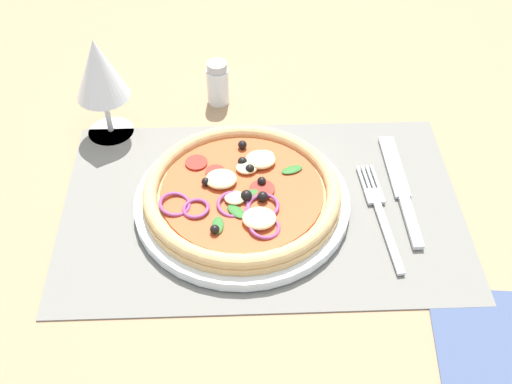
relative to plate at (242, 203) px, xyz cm
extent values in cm
cube|color=#9E7A56|center=(2.45, 0.19, -2.26)|extent=(190.00, 140.00, 2.40)
cube|color=slate|center=(2.45, 0.19, -0.86)|extent=(49.49, 31.98, 0.40)
cylinder|color=white|center=(0.00, 0.00, 0.00)|extent=(26.54, 26.54, 1.32)
cylinder|color=tan|center=(0.00, 0.00, 1.16)|extent=(24.29, 24.29, 1.00)
torus|color=tan|center=(0.00, 0.00, 2.02)|extent=(24.15, 24.15, 1.80)
cylinder|color=#C64C23|center=(0.00, 0.00, 1.81)|extent=(19.92, 19.92, 0.30)
ellipsoid|color=beige|center=(3.06, 6.05, 2.32)|extent=(2.40, 2.16, 0.72)
ellipsoid|color=beige|center=(-0.85, -1.38, 2.34)|extent=(2.56, 2.30, 0.77)
ellipsoid|color=beige|center=(-2.51, 1.72, 2.54)|extent=(3.89, 3.50, 1.17)
ellipsoid|color=beige|center=(1.90, -5.02, 2.55)|extent=(3.95, 3.56, 1.19)
ellipsoid|color=beige|center=(2.94, 5.11, 2.54)|extent=(3.86, 3.47, 1.16)
ellipsoid|color=beige|center=(0.69, 3.87, 2.37)|extent=(2.72, 2.45, 0.82)
sphere|color=black|center=(0.50, -1.37, 2.65)|extent=(1.39, 1.39, 1.39)
sphere|color=black|center=(-4.38, 1.35, 2.49)|extent=(1.06, 1.06, 1.06)
sphere|color=black|center=(1.05, 3.40, 2.55)|extent=(1.18, 1.18, 1.18)
sphere|color=black|center=(2.02, 1.21, 2.50)|extent=(1.09, 1.09, 1.09)
sphere|color=black|center=(0.24, 8.06, 2.54)|extent=(1.16, 1.16, 1.16)
sphere|color=black|center=(2.19, -1.56, 2.60)|extent=(1.28, 1.28, 1.28)
sphere|color=black|center=(0.17, 4.78, 2.57)|extent=(1.21, 1.21, 1.21)
sphere|color=black|center=(-3.22, -6.51, 2.51)|extent=(1.11, 1.11, 1.11)
torus|color=#8E3D75|center=(-1.09, -2.35, 2.21)|extent=(4.00, 3.97, 1.23)
torus|color=#8E3D75|center=(-5.48, -2.85, 2.21)|extent=(3.32, 3.30, 0.72)
torus|color=#8E3D75|center=(-8.00, -2.05, 2.21)|extent=(3.92, 3.89, 1.15)
torus|color=#8E3D75|center=(2.10, -6.04, 2.21)|extent=(3.80, 3.78, 1.04)
torus|color=#8E3D75|center=(2.12, -2.81, 2.21)|extent=(3.98, 3.94, 1.26)
cylinder|color=#A3281E|center=(2.73, -0.28, 2.11)|extent=(3.14, 3.14, 0.30)
cylinder|color=#A3281E|center=(-5.68, 5.29, 2.11)|extent=(2.83, 2.83, 0.30)
cylinder|color=#A3281E|center=(-3.24, 3.49, 2.11)|extent=(2.48, 2.48, 0.30)
ellipsoid|color=#2D6B28|center=(0.99, -0.56, 2.16)|extent=(3.13, 2.40, 0.30)
ellipsoid|color=#2D6B28|center=(-2.91, -5.57, 2.16)|extent=(1.57, 2.88, 0.30)
ellipsoid|color=#2D6B28|center=(6.36, 3.52, 2.16)|extent=(3.12, 2.31, 0.30)
ellipsoid|color=#2D6B28|center=(-0.71, -3.46, 2.16)|extent=(2.91, 3.02, 0.30)
cube|color=silver|center=(17.20, -5.85, -0.44)|extent=(1.76, 11.20, 0.44)
cube|color=silver|center=(16.67, 0.97, -0.44)|extent=(2.39, 2.68, 0.44)
cube|color=silver|center=(17.31, 4.45, -0.44)|extent=(0.65, 4.33, 0.44)
cube|color=silver|center=(16.71, 4.41, -0.44)|extent=(0.65, 4.33, 0.44)
cube|color=silver|center=(16.11, 4.36, -0.44)|extent=(0.65, 4.33, 0.44)
cube|color=silver|center=(15.51, 4.31, -0.44)|extent=(0.65, 4.33, 0.44)
cube|color=silver|center=(20.33, -3.55, -0.35)|extent=(1.41, 8.42, 0.62)
cube|color=silver|center=(20.19, 6.45, -0.44)|extent=(2.16, 11.63, 0.44)
cylinder|color=silver|center=(-18.17, 15.67, -0.86)|extent=(6.40, 6.40, 0.40)
cylinder|color=silver|center=(-18.17, 15.67, 2.34)|extent=(0.80, 0.80, 6.00)
cone|color=silver|center=(-18.17, 15.67, 9.59)|extent=(7.20, 7.20, 8.50)
cone|color=orange|center=(-18.17, 15.67, 8.33)|extent=(4.66, 4.66, 5.18)
cube|color=#425175|center=(26.89, -20.27, -0.88)|extent=(15.98, 14.65, 0.36)
cylinder|color=silver|center=(-3.05, 22.32, 1.69)|extent=(3.20, 3.20, 5.50)
cylinder|color=#ADADB2|center=(-3.05, 22.32, 5.04)|extent=(2.88, 2.88, 1.20)
camera|label=1|loc=(-0.33, -55.31, 56.91)|focal=45.11mm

